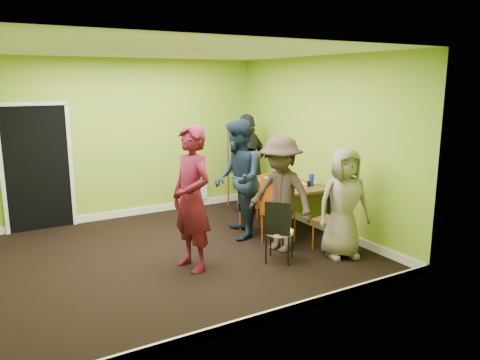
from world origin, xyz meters
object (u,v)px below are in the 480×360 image
object	(u,v)px
dining_table	(284,186)
person_front_end	(344,203)
chair_left_near	(276,207)
chair_front_end	(335,215)
blue_bottle	(311,180)
chair_bentwood	(279,228)
person_left_near	(281,195)
person_left_far	(238,179)
chair_back_end	(251,174)
orange_bottle	(270,179)
person_standing	(192,199)
person_back_end	(248,163)
easel	(239,169)
chair_left_far	(249,199)
thermos	(279,175)

from	to	relation	value
dining_table	person_front_end	xyz separation A→B (m)	(-0.09, -1.54, 0.07)
dining_table	chair_left_near	size ratio (longest dim) A/B	1.49
chair_front_end	blue_bottle	xyz separation A→B (m)	(0.31, 0.93, 0.32)
chair_bentwood	blue_bottle	size ratio (longest dim) A/B	4.51
dining_table	person_left_near	xyz separation A→B (m)	(-0.71, -0.91, 0.13)
person_front_end	person_left_near	bearing A→B (deg)	149.89
person_left_far	person_left_near	bearing A→B (deg)	36.64
chair_back_end	orange_bottle	xyz separation A→B (m)	(-0.11, -0.78, 0.05)
blue_bottle	person_front_end	world-z (taller)	person_front_end
person_left_far	person_left_near	xyz separation A→B (m)	(0.22, -0.82, -0.10)
person_standing	person_back_end	xyz separation A→B (m)	(2.08, 2.05, -0.03)
easel	person_left_near	xyz separation A→B (m)	(-0.63, -2.28, 0.07)
chair_left_far	chair_left_near	distance (m)	0.64
person_left_near	person_left_far	bearing A→B (deg)	177.67
chair_left_far	chair_back_end	distance (m)	1.19
chair_left_near	chair_back_end	world-z (taller)	chair_back_end
person_left_near	chair_front_end	bearing A→B (deg)	40.07
chair_bentwood	person_standing	xyz separation A→B (m)	(-1.08, 0.40, 0.46)
thermos	person_back_end	distance (m)	1.07
thermos	person_front_end	size ratio (longest dim) A/B	0.15
chair_back_end	person_back_end	size ratio (longest dim) A/B	0.57
person_standing	person_front_end	bearing A→B (deg)	61.58
chair_bentwood	person_standing	bearing A→B (deg)	-154.74
chair_left_far	dining_table	bearing A→B (deg)	105.57
dining_table	person_standing	world-z (taller)	person_standing
dining_table	orange_bottle	world-z (taller)	orange_bottle
chair_front_end	person_left_near	bearing A→B (deg)	132.49
person_back_end	person_front_end	world-z (taller)	person_back_end
easel	person_front_end	world-z (taller)	easel
chair_front_end	chair_bentwood	world-z (taller)	chair_front_end
chair_back_end	chair_left_far	bearing A→B (deg)	44.80
orange_bottle	chair_left_near	bearing A→B (deg)	-118.48
dining_table	person_left_far	xyz separation A→B (m)	(-0.93, -0.08, 0.23)
chair_bentwood	person_back_end	xyz separation A→B (m)	(1.00, 2.46, 0.43)
chair_left_near	blue_bottle	bearing A→B (deg)	85.53
person_back_end	person_left_far	bearing A→B (deg)	29.39
chair_left_near	person_standing	distance (m)	1.54
blue_bottle	person_back_end	bearing A→B (deg)	99.45
easel	thermos	size ratio (longest dim) A/B	6.53
thermos	orange_bottle	xyz separation A→B (m)	(-0.11, 0.10, -0.08)
orange_bottle	person_back_end	distance (m)	0.99
orange_bottle	person_back_end	xyz separation A→B (m)	(0.15, 0.97, 0.12)
blue_bottle	person_left_far	distance (m)	1.23
dining_table	blue_bottle	xyz separation A→B (m)	(0.26, -0.40, 0.15)
chair_front_end	person_back_end	xyz separation A→B (m)	(0.05, 2.49, 0.38)
thermos	person_front_end	distance (m)	1.64
chair_left_near	person_left_near	world-z (taller)	person_left_near
chair_left_far	person_standing	bearing A→B (deg)	-42.72
person_back_end	orange_bottle	bearing A→B (deg)	57.31
blue_bottle	person_back_end	world-z (taller)	person_back_end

